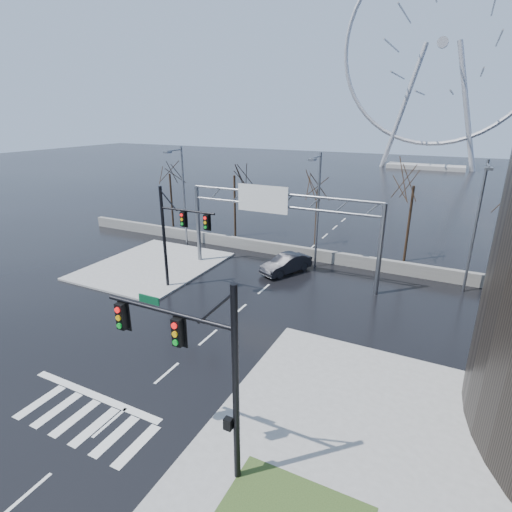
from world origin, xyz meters
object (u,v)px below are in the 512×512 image
Objects in this scene: sign_gantry at (276,216)px; ferris_wheel at (442,52)px; signal_mast_near at (201,359)px; car at (286,264)px; signal_mast_far at (175,230)px.

ferris_wheel is (5.38, 80.04, 20.95)m from sign_gantry.
signal_mast_near reaches higher than car.
sign_gantry is 3.42× the size of car.
signal_mast_near is 21.03m from car.
ferris_wheel reaches higher than signal_mast_far.
ferris_wheel is at bearing 111.25° from car.
signal_mast_near is 0.16× the size of ferris_wheel.
signal_mast_near is at bearing -89.92° from ferris_wheel.
signal_mast_near is 17.03m from signal_mast_far.
ferris_wheel is at bearing 82.80° from signal_mast_far.
signal_mast_far is 8.14m from sign_gantry.
signal_mast_near is at bearing -49.74° from signal_mast_far.
car is at bearing 103.81° from signal_mast_near.
signal_mast_far reaches higher than car.
signal_mast_near is 19.79m from sign_gantry.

